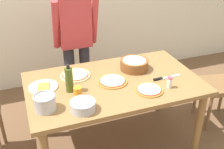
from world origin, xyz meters
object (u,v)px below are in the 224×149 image
(person_cook, at_px, (75,38))
(dining_table, at_px, (114,90))
(pizza_second_cooked, at_px, (149,90))
(chef_knife, at_px, (164,78))
(popcorn_bowl, at_px, (134,64))
(pizza_raw_on_board, at_px, (75,75))
(steel_pot, at_px, (45,103))
(cup_orange, at_px, (78,92))
(pizza_cooked_on_tray, at_px, (112,81))
(salt_shaker, at_px, (170,82))
(mixing_bowl_steel, at_px, (83,106))
(plate_with_slice, at_px, (43,87))
(olive_oil_bottle, at_px, (69,80))

(person_cook, bearing_deg, dining_table, -77.30)
(pizza_second_cooked, bearing_deg, chef_knife, 32.44)
(dining_table, xyz_separation_m, pizza_second_cooked, (0.23, -0.25, 0.10))
(popcorn_bowl, bearing_deg, pizza_raw_on_board, 173.91)
(steel_pot, relative_size, cup_orange, 2.04)
(pizza_second_cooked, height_order, cup_orange, cup_orange)
(person_cook, bearing_deg, pizza_cooked_on_tray, -78.38)
(pizza_raw_on_board, xyz_separation_m, cup_orange, (-0.06, -0.36, 0.03))
(pizza_raw_on_board, bearing_deg, dining_table, -36.73)
(dining_table, xyz_separation_m, person_cook, (-0.17, 0.76, 0.27))
(salt_shaker, bearing_deg, steel_pot, 177.87)
(salt_shaker, bearing_deg, chef_knife, 77.36)
(salt_shaker, bearing_deg, cup_orange, 169.99)
(pizza_second_cooked, xyz_separation_m, mixing_bowl_steel, (-0.62, -0.08, 0.03))
(pizza_cooked_on_tray, height_order, steel_pot, steel_pot)
(pizza_cooked_on_tray, relative_size, cup_orange, 3.30)
(popcorn_bowl, xyz_separation_m, steel_pot, (-0.94, -0.39, 0.00))
(salt_shaker, bearing_deg, pizza_raw_on_board, 145.96)
(pizza_raw_on_board, distance_m, chef_knife, 0.84)
(pizza_second_cooked, distance_m, chef_knife, 0.27)
(plate_with_slice, height_order, salt_shaker, salt_shaker)
(chef_knife, bearing_deg, person_cook, 126.21)
(mixing_bowl_steel, bearing_deg, chef_knife, 14.93)
(olive_oil_bottle, xyz_separation_m, steel_pot, (-0.24, -0.21, -0.05))
(popcorn_bowl, relative_size, steel_pot, 1.61)
(dining_table, relative_size, salt_shaker, 15.09)
(chef_knife, bearing_deg, pizza_raw_on_board, 156.27)
(person_cook, bearing_deg, plate_with_slice, -125.59)
(cup_orange, bearing_deg, steel_pot, -160.57)
(person_cook, height_order, salt_shaker, person_cook)
(pizza_second_cooked, relative_size, salt_shaker, 2.35)
(popcorn_bowl, height_order, cup_orange, popcorn_bowl)
(dining_table, bearing_deg, pizza_raw_on_board, 143.27)
(person_cook, xyz_separation_m, steel_pot, (-0.49, -0.98, -0.11))
(plate_with_slice, distance_m, popcorn_bowl, 0.91)
(pizza_cooked_on_tray, bearing_deg, cup_orange, -160.97)
(person_cook, relative_size, salt_shaker, 15.28)
(pizza_cooked_on_tray, xyz_separation_m, mixing_bowl_steel, (-0.37, -0.33, 0.03))
(chef_knife, bearing_deg, dining_table, 166.79)
(olive_oil_bottle, distance_m, salt_shaker, 0.88)
(mixing_bowl_steel, bearing_deg, salt_shaker, 4.74)
(dining_table, bearing_deg, pizza_cooked_on_tray, -170.33)
(olive_oil_bottle, xyz_separation_m, cup_orange, (0.05, -0.11, -0.07))
(person_cook, distance_m, mixing_bowl_steel, 1.12)
(pizza_raw_on_board, height_order, chef_knife, pizza_raw_on_board)
(dining_table, distance_m, chef_knife, 0.49)
(person_cook, xyz_separation_m, cup_orange, (-0.20, -0.88, -0.14))
(plate_with_slice, bearing_deg, salt_shaker, -19.98)
(dining_table, height_order, pizza_second_cooked, pizza_second_cooked)
(dining_table, xyz_separation_m, plate_with_slice, (-0.63, 0.12, 0.10))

